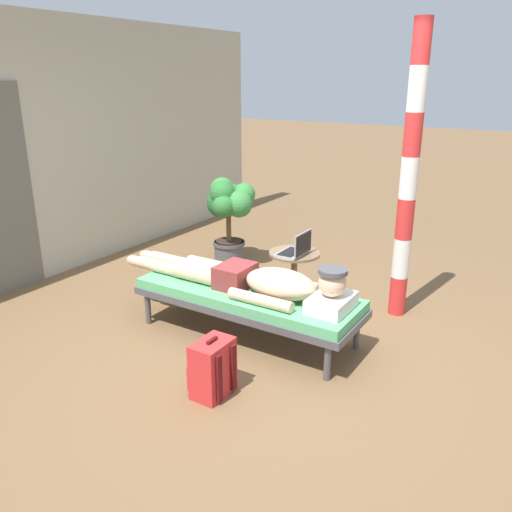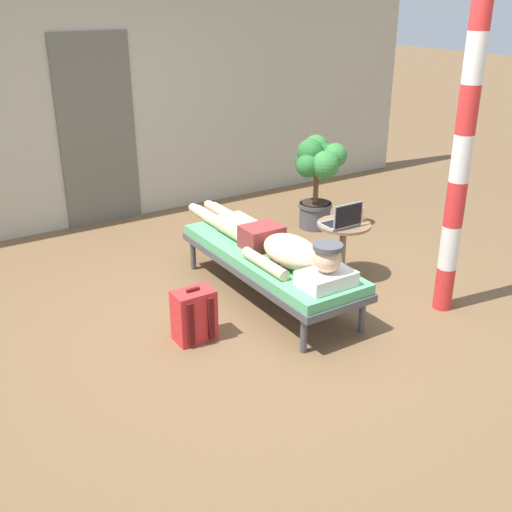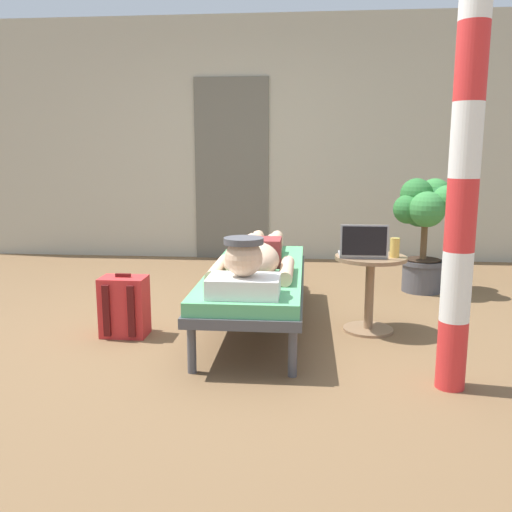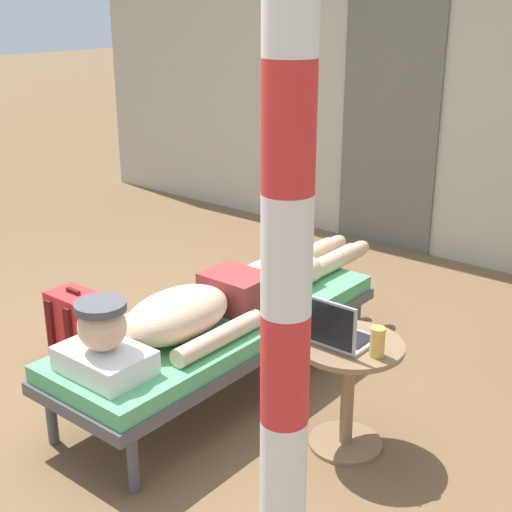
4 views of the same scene
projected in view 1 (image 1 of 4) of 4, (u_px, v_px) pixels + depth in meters
name	position (u px, v px, depth m)	size (l,w,h in m)	color
ground_plane	(250.00, 353.00, 4.18)	(40.00, 40.00, 0.00)	brown
house_wall_back	(28.00, 152.00, 5.37)	(7.60, 0.20, 2.70)	#B2AD99
lounge_chair	(247.00, 297.00, 4.36)	(0.66, 1.93, 0.42)	#4C4C51
person_reclining	(256.00, 280.00, 4.26)	(0.53, 2.17, 0.33)	white
side_table	(294.00, 269.00, 4.96)	(0.48, 0.48, 0.52)	#8C6B4C
laptop	(297.00, 249.00, 4.82)	(0.31, 0.24, 0.23)	#A5A8AD
drink_glass	(305.00, 242.00, 4.99)	(0.06, 0.06, 0.13)	gold
backpack	(212.00, 368.00, 3.58)	(0.30, 0.26, 0.42)	red
potted_plant	(229.00, 210.00, 5.92)	(0.56, 0.61, 0.99)	#4C4C51
porch_post	(409.00, 178.00, 4.47)	(0.15, 0.15, 2.53)	red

